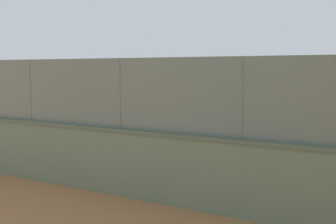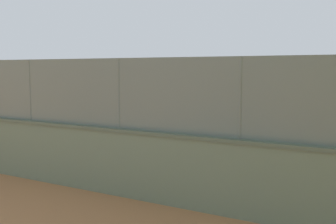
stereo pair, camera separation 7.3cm
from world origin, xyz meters
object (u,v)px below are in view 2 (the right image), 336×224
(player_crossing_court, at_px, (196,115))
(sports_ball, at_px, (196,140))
(courtside_bench, at_px, (265,182))
(player_foreground_swinging, at_px, (199,111))

(player_crossing_court, distance_m, sports_ball, 1.67)
(courtside_bench, bearing_deg, sports_ball, -52.83)
(player_crossing_court, bearing_deg, player_foreground_swinging, -69.83)
(player_foreground_swinging, bearing_deg, courtside_bench, 122.54)
(player_crossing_court, height_order, player_foreground_swinging, player_crossing_court)
(player_crossing_court, xyz_separation_m, courtside_bench, (-5.17, 7.35, -0.53))
(player_foreground_swinging, height_order, sports_ball, player_foreground_swinging)
(player_foreground_swinging, xyz_separation_m, courtside_bench, (-5.81, 9.11, -0.53))
(player_crossing_court, height_order, sports_ball, player_crossing_court)
(player_foreground_swinging, bearing_deg, sports_ball, 111.77)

